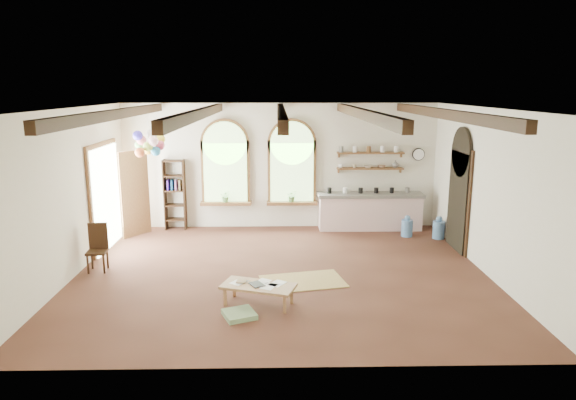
{
  "coord_description": "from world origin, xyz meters",
  "views": [
    {
      "loc": [
        -0.07,
        -9.56,
        3.57
      ],
      "look_at": [
        0.14,
        0.6,
        1.34
      ],
      "focal_mm": 32.0,
      "sensor_mm": 36.0,
      "label": 1
    }
  ],
  "objects_px": {
    "coffee_table": "(258,287)",
    "balloon_cluster": "(149,144)",
    "kitchen_counter": "(370,211)",
    "side_chair": "(98,257)"
  },
  "relations": [
    {
      "from": "coffee_table",
      "to": "side_chair",
      "type": "xyz_separation_m",
      "value": [
        -3.25,
        1.71,
        -0.03
      ]
    },
    {
      "from": "coffee_table",
      "to": "kitchen_counter",
      "type": "bearing_deg",
      "value": 60.04
    },
    {
      "from": "side_chair",
      "to": "balloon_cluster",
      "type": "relative_size",
      "value": 0.83
    },
    {
      "from": "side_chair",
      "to": "balloon_cluster",
      "type": "height_order",
      "value": "balloon_cluster"
    },
    {
      "from": "kitchen_counter",
      "to": "balloon_cluster",
      "type": "xyz_separation_m",
      "value": [
        -5.28,
        -1.1,
        1.86
      ]
    },
    {
      "from": "balloon_cluster",
      "to": "side_chair",
      "type": "bearing_deg",
      "value": -109.61
    },
    {
      "from": "kitchen_counter",
      "to": "balloon_cluster",
      "type": "relative_size",
      "value": 2.35
    },
    {
      "from": "coffee_table",
      "to": "balloon_cluster",
      "type": "bearing_deg",
      "value": 125.77
    },
    {
      "from": "kitchen_counter",
      "to": "side_chair",
      "type": "bearing_deg",
      "value": -153.42
    },
    {
      "from": "kitchen_counter",
      "to": "coffee_table",
      "type": "xyz_separation_m",
      "value": [
        -2.7,
        -4.68,
        -0.17
      ]
    }
  ]
}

